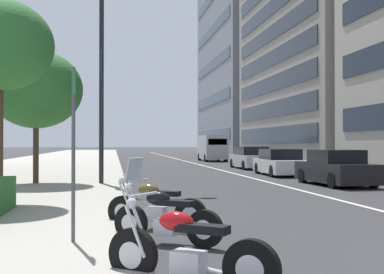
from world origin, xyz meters
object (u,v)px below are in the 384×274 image
object	(u,v)px
delivery_van_ahead	(212,147)
street_tree_far_plaza	(36,89)
parking_sign_by_curb	(74,138)
motorcycle_by_sign_pole	(165,218)
car_lead_in_lane	(250,158)
motorcycle_under_tarp	(155,208)
car_following_behind	(280,163)
street_lamp_with_banners	(111,53)
motorcycle_mid_row	(187,253)
car_approaching_light	(336,169)

from	to	relation	value
delivery_van_ahead	street_tree_far_plaza	distance (m)	29.21
parking_sign_by_curb	motorcycle_by_sign_pole	bearing A→B (deg)	-77.77
car_lead_in_lane	parking_sign_by_curb	world-z (taller)	parking_sign_by_curb
motorcycle_under_tarp	car_following_behind	bearing A→B (deg)	-88.62
delivery_van_ahead	parking_sign_by_curb	world-z (taller)	parking_sign_by_curb
delivery_van_ahead	street_tree_far_plaza	size ratio (longest dim) A/B	0.97
motorcycle_by_sign_pole	parking_sign_by_curb	bearing A→B (deg)	47.98
car_following_behind	street_lamp_with_banners	xyz separation A→B (m)	(-5.72, 8.94, 4.65)
delivery_van_ahead	parking_sign_by_curb	distance (m)	39.82
motorcycle_under_tarp	street_tree_far_plaza	size ratio (longest dim) A/B	0.37
motorcycle_mid_row	parking_sign_by_curb	distance (m)	3.12
car_approaching_light	parking_sign_by_curb	bearing A→B (deg)	136.53
motorcycle_under_tarp	parking_sign_by_curb	bearing A→B (deg)	80.07
motorcycle_mid_row	car_approaching_light	distance (m)	15.69
car_lead_in_lane	street_tree_far_plaza	distance (m)	17.50
car_lead_in_lane	street_lamp_with_banners	world-z (taller)	street_lamp_with_banners
delivery_van_ahead	street_lamp_with_banners	size ratio (longest dim) A/B	0.58
motorcycle_by_sign_pole	car_lead_in_lane	bearing A→B (deg)	-73.16
car_lead_in_lane	street_lamp_with_banners	xyz separation A→B (m)	(-12.61, 9.23, 4.61)
car_approaching_light	delivery_van_ahead	size ratio (longest dim) A/B	0.84
car_following_behind	street_tree_far_plaza	size ratio (longest dim) A/B	0.90
car_lead_in_lane	delivery_van_ahead	distance (m)	14.17
parking_sign_by_curb	motorcycle_mid_row	bearing A→B (deg)	-147.44
motorcycle_by_sign_pole	car_following_behind	bearing A→B (deg)	-79.10
motorcycle_mid_row	car_approaching_light	bearing A→B (deg)	-84.93
car_approaching_light	car_following_behind	bearing A→B (deg)	-0.78
motorcycle_by_sign_pole	car_following_behind	world-z (taller)	motorcycle_by_sign_pole
motorcycle_by_sign_pole	motorcycle_under_tarp	bearing A→B (deg)	-52.87
motorcycle_by_sign_pole	car_lead_in_lane	distance (m)	25.45
car_lead_in_lane	motorcycle_mid_row	bearing A→B (deg)	162.07
car_approaching_light	motorcycle_mid_row	bearing A→B (deg)	146.34
car_following_behind	street_lamp_with_banners	size ratio (longest dim) A/B	0.55
street_tree_far_plaza	motorcycle_under_tarp	bearing A→B (deg)	-159.54
motorcycle_by_sign_pole	delivery_van_ahead	size ratio (longest dim) A/B	0.35
car_lead_in_lane	street_lamp_with_banners	bearing A→B (deg)	143.00
car_following_behind	delivery_van_ahead	xyz separation A→B (m)	(21.05, -0.48, 0.66)
car_approaching_light	car_lead_in_lane	xyz separation A→B (m)	(13.34, -0.11, 0.03)
car_following_behind	parking_sign_by_curb	distance (m)	19.94
delivery_van_ahead	motorcycle_mid_row	bearing A→B (deg)	168.42
motorcycle_mid_row	car_following_behind	size ratio (longest dim) A/B	0.40
car_following_behind	parking_sign_by_curb	xyz separation A→B (m)	(-17.51, 9.46, 1.16)
car_lead_in_lane	delivery_van_ahead	world-z (taller)	delivery_van_ahead
parking_sign_by_curb	street_tree_far_plaza	size ratio (longest dim) A/B	0.53
motorcycle_by_sign_pole	motorcycle_under_tarp	world-z (taller)	motorcycle_by_sign_pole
street_lamp_with_banners	street_tree_far_plaza	bearing A→B (deg)	81.88
street_lamp_with_banners	car_approaching_light	bearing A→B (deg)	-94.58
motorcycle_under_tarp	street_tree_far_plaza	world-z (taller)	street_tree_far_plaza
delivery_van_ahead	street_lamp_with_banners	distance (m)	28.66
car_approaching_light	street_lamp_with_banners	size ratio (longest dim) A/B	0.49
parking_sign_by_curb	street_lamp_with_banners	size ratio (longest dim) A/B	0.32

